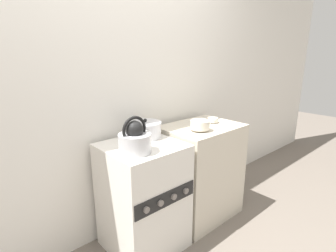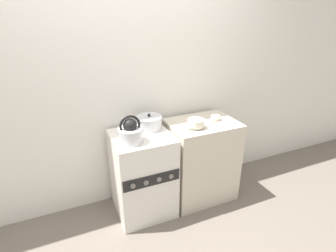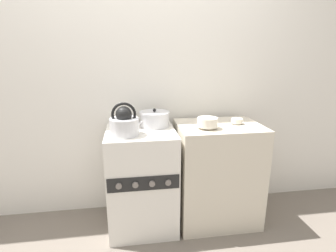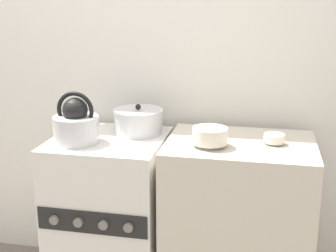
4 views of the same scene
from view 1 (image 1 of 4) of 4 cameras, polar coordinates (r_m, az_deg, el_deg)
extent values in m
cube|color=silver|center=(2.09, -11.57, 8.79)|extent=(7.00, 0.06, 2.50)
cube|color=silver|center=(2.09, -5.42, -15.10)|extent=(0.55, 0.53, 0.85)
cube|color=black|center=(1.85, -0.37, -15.64)|extent=(0.53, 0.01, 0.11)
cylinder|color=slate|center=(1.75, -4.72, -17.75)|extent=(0.04, 0.02, 0.04)
cylinder|color=slate|center=(1.81, -1.62, -16.43)|extent=(0.04, 0.02, 0.04)
cylinder|color=slate|center=(1.88, 1.29, -15.13)|extent=(0.04, 0.02, 0.04)
cylinder|color=slate|center=(1.95, 3.91, -13.92)|extent=(0.04, 0.02, 0.04)
cube|color=beige|center=(2.46, 7.03, -9.73)|extent=(0.69, 0.52, 0.87)
cylinder|color=silver|center=(1.74, -7.22, -3.75)|extent=(0.22, 0.22, 0.13)
sphere|color=black|center=(1.71, -7.33, -0.77)|extent=(0.12, 0.12, 0.12)
torus|color=black|center=(1.71, -7.33, -0.82)|extent=(0.18, 0.02, 0.18)
cone|color=silver|center=(1.79, -4.54, -2.46)|extent=(0.11, 0.05, 0.08)
cylinder|color=silver|center=(2.05, -4.94, -1.01)|extent=(0.24, 0.24, 0.11)
cylinder|color=silver|center=(2.03, -4.98, 0.66)|extent=(0.25, 0.25, 0.01)
sphere|color=black|center=(2.02, -4.99, 1.23)|extent=(0.03, 0.03, 0.03)
cylinder|color=beige|center=(2.15, 6.95, -0.83)|extent=(0.07, 0.07, 0.02)
cylinder|color=beige|center=(2.14, 6.98, 0.28)|extent=(0.16, 0.16, 0.07)
cylinder|color=beige|center=(2.42, 9.72, 0.82)|extent=(0.04, 0.04, 0.01)
cylinder|color=beige|center=(2.42, 9.74, 1.36)|extent=(0.09, 0.09, 0.04)
camera|label=2|loc=(0.85, 112.46, 22.86)|focal=28.00mm
camera|label=3|loc=(1.10, 77.25, 1.10)|focal=28.00mm
camera|label=4|loc=(1.89, 68.93, 7.20)|focal=50.00mm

